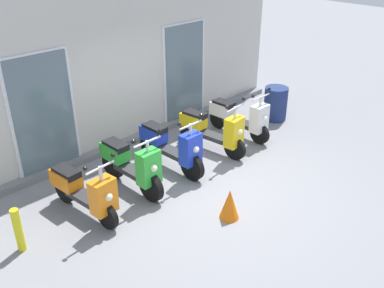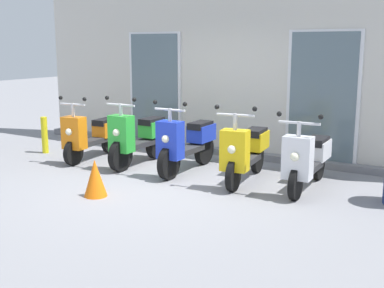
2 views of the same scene
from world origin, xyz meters
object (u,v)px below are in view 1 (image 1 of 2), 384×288
scooter_green (131,165)px  traffic_cone (230,204)px  scooter_white (240,116)px  curb_bollard (18,230)px  trash_bin (275,103)px  scooter_blue (171,146)px  scooter_yellow (213,129)px  scooter_orange (84,190)px

scooter_green → traffic_cone: scooter_green is taller
scooter_white → curb_bollard: bearing=-177.3°
traffic_cone → trash_bin: 4.13m
traffic_cone → scooter_blue: bearing=78.3°
scooter_blue → trash_bin: size_ratio=2.11×
traffic_cone → curb_bollard: (-2.72, 1.58, 0.09)m
scooter_yellow → trash_bin: 2.26m
curb_bollard → scooter_blue: bearing=3.9°
scooter_white → trash_bin: bearing=-0.1°
scooter_yellow → curb_bollard: (-4.17, -0.16, -0.14)m
scooter_orange → curb_bollard: bearing=-175.7°
scooter_orange → scooter_green: bearing=4.8°
scooter_green → scooter_orange: bearing=-175.2°
scooter_orange → scooter_yellow: 3.04m
scooter_orange → scooter_blue: (1.96, 0.13, 0.03)m
scooter_orange → traffic_cone: bearing=-46.4°
scooter_blue → scooter_white: (2.02, 0.03, -0.02)m
scooter_green → scooter_white: scooter_green is taller
scooter_orange → trash_bin: size_ratio=1.94×
scooter_green → scooter_white: bearing=1.4°
scooter_orange → traffic_cone: scooter_orange is taller
trash_bin → scooter_green: bearing=-179.0°
scooter_orange → scooter_white: size_ratio=0.96×
scooter_blue → traffic_cone: bearing=-101.7°
scooter_yellow → curb_bollard: size_ratio=2.31×
scooter_white → trash_bin: 1.32m
traffic_cone → curb_bollard: bearing=149.7°
scooter_blue → curb_bollard: (-3.09, -0.21, -0.14)m
scooter_blue → scooter_white: size_ratio=1.04×
scooter_orange → trash_bin: bearing=1.7°
scooter_green → scooter_yellow: scooter_green is taller
scooter_orange → traffic_cone: 2.31m
scooter_orange → scooter_blue: scooter_blue is taller
scooter_yellow → scooter_white: (0.94, 0.08, -0.02)m
scooter_blue → trash_bin: 3.34m
scooter_yellow → curb_bollard: 4.17m
scooter_white → scooter_green: bearing=-178.6°
traffic_cone → scooter_white: bearing=37.4°
scooter_orange → curb_bollard: 1.14m
scooter_white → traffic_cone: 3.01m
scooter_orange → curb_bollard: size_ratio=2.19×
scooter_orange → scooter_yellow: (3.04, 0.08, 0.03)m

